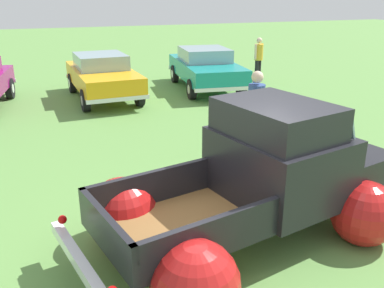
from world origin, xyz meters
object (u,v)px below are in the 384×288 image
vintage_pickup_truck (263,185)px  show_car_2 (205,67)px  spectator_1 (256,109)px  spectator_2 (259,56)px  show_car_1 (102,75)px

vintage_pickup_truck → show_car_2: bearing=60.3°
vintage_pickup_truck → show_car_2: 9.71m
show_car_2 → spectator_1: size_ratio=2.53×
show_car_2 → spectator_2: bearing=111.3°
spectator_1 → spectator_2: bearing=-102.5°
vintage_pickup_truck → show_car_2: vintage_pickup_truck is taller
spectator_2 → show_car_2: bearing=76.3°
vintage_pickup_truck → show_car_1: (-0.73, 9.04, 0.02)m
spectator_1 → show_car_1: bearing=-54.6°
show_car_2 → spectator_2: spectator_2 is taller
show_car_1 → show_car_2: bearing=91.2°
show_car_1 → show_car_2: (3.70, 0.21, 0.00)m
show_car_1 → show_car_2: 3.70m
vintage_pickup_truck → spectator_1: size_ratio=2.69×
vintage_pickup_truck → spectator_2: vintage_pickup_truck is taller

